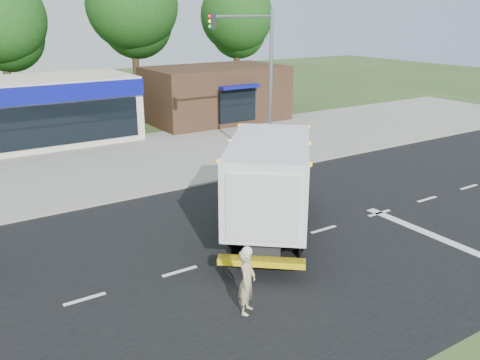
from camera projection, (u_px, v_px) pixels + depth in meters
The scene contains 10 objects.
ground at pixel (323, 230), 19.07m from camera, with size 120.00×120.00×0.00m, color #385123.
road_asphalt at pixel (323, 230), 19.06m from camera, with size 60.00×14.00×0.02m, color black.
sidewalk at pixel (214, 173), 25.59m from camera, with size 60.00×2.40×0.12m, color gray.
parking_apron at pixel (165, 149), 30.23m from camera, with size 60.00×9.00×0.02m, color gray.
lane_markings at pixel (376, 234), 18.68m from camera, with size 55.20×7.00×0.01m.
ems_box_truck at pixel (270, 176), 18.51m from camera, with size 7.19×7.92×3.64m.
emergency_worker at pixel (247, 281), 13.54m from camera, with size 0.80×0.77×1.95m.
brown_storefront at pixel (216, 94), 37.98m from camera, with size 10.00×6.70×4.00m.
traffic_signal_pole at pixel (260, 74), 24.80m from camera, with size 3.51×0.25×8.00m.
background_trees at pixel (72, 18), 38.78m from camera, with size 36.77×7.39×12.10m.
Camera 1 is at (-12.14, -13.01, 7.75)m, focal length 38.00 mm.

